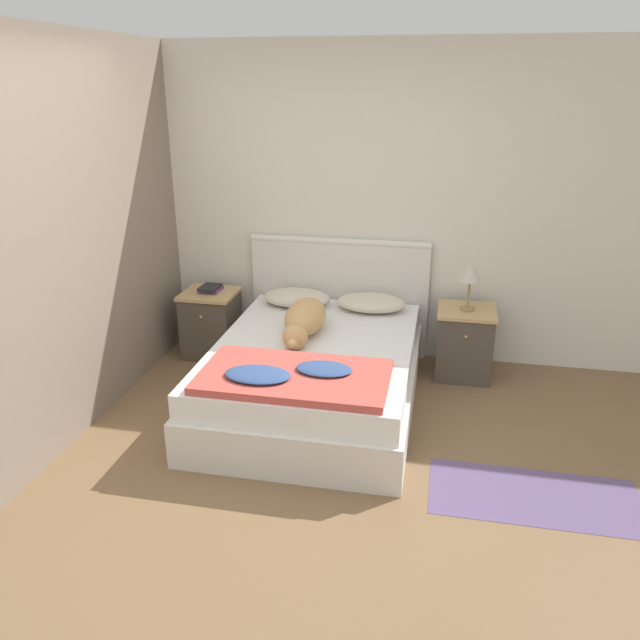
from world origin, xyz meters
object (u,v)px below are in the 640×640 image
(bed, at_px, (315,375))
(nightstand_left, at_px, (211,323))
(dog, at_px, (304,319))
(table_lamp, at_px, (471,273))
(pillow_right, at_px, (371,303))
(nightstand_right, at_px, (464,342))
(book_stack, at_px, (210,288))
(pillow_left, at_px, (297,298))

(bed, distance_m, nightstand_left, 1.29)
(dog, height_order, table_lamp, table_lamp)
(nightstand_left, relative_size, pillow_right, 1.01)
(nightstand_left, bearing_deg, dog, -30.66)
(nightstand_left, relative_size, table_lamp, 1.44)
(nightstand_right, relative_size, pillow_right, 1.01)
(bed, xyz_separation_m, table_lamp, (1.07, 0.72, 0.62))
(nightstand_left, bearing_deg, book_stack, 84.12)
(pillow_right, xyz_separation_m, dog, (-0.42, -0.59, 0.05))
(pillow_left, bearing_deg, book_stack, 179.81)
(dog, relative_size, book_stack, 3.92)
(pillow_left, height_order, table_lamp, table_lamp)
(nightstand_right, xyz_separation_m, table_lamp, (0.00, -0.01, 0.58))
(bed, relative_size, book_stack, 9.55)
(pillow_right, height_order, book_stack, pillow_right)
(pillow_left, height_order, pillow_right, same)
(nightstand_right, relative_size, dog, 0.70)
(pillow_left, xyz_separation_m, table_lamp, (1.38, -0.03, 0.30))
(pillow_right, xyz_separation_m, book_stack, (-1.37, 0.00, 0.03))
(book_stack, height_order, table_lamp, table_lamp)
(nightstand_right, xyz_separation_m, book_stack, (-2.13, 0.03, 0.31))
(nightstand_left, xyz_separation_m, pillow_right, (1.38, 0.02, 0.28))
(nightstand_right, bearing_deg, table_lamp, -90.00)
(pillow_left, xyz_separation_m, pillow_right, (0.62, 0.00, 0.00))
(book_stack, relative_size, table_lamp, 0.52)
(nightstand_right, relative_size, table_lamp, 1.44)
(dog, bearing_deg, nightstand_left, 149.34)
(nightstand_right, distance_m, pillow_left, 1.40)
(pillow_left, xyz_separation_m, dog, (0.20, -0.59, 0.05))
(nightstand_left, distance_m, book_stack, 0.31)
(bed, height_order, dog, dog)
(pillow_right, distance_m, dog, 0.73)
(bed, relative_size, pillow_left, 3.53)
(nightstand_left, distance_m, dog, 1.16)
(nightstand_right, xyz_separation_m, pillow_left, (-1.38, 0.02, 0.28))
(pillow_right, bearing_deg, book_stack, 179.90)
(nightstand_left, height_order, nightstand_right, same)
(bed, distance_m, pillow_left, 0.87)
(pillow_right, bearing_deg, pillow_left, 180.00)
(pillow_right, bearing_deg, bed, -112.35)
(bed, height_order, pillow_left, pillow_left)
(pillow_left, bearing_deg, table_lamp, -1.45)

